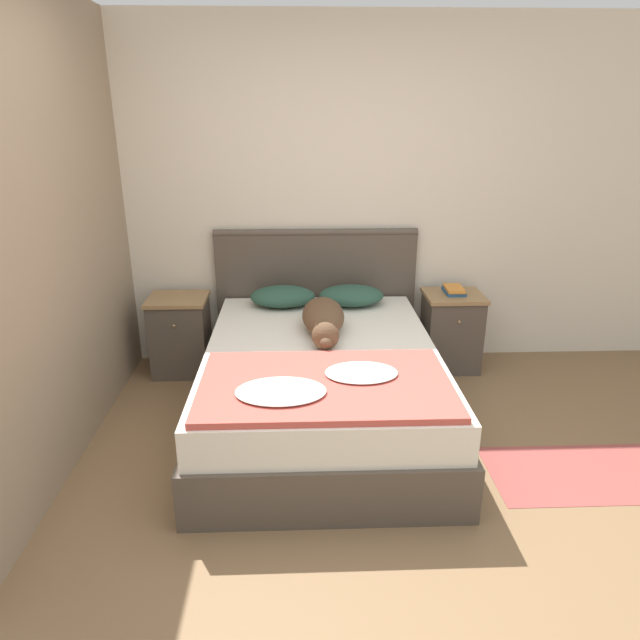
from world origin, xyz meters
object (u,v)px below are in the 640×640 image
Objects in this scene: nightstand_right at (451,331)px; pillow_right at (351,296)px; book_stack at (454,290)px; bed at (321,386)px; pillow_left at (283,296)px; nightstand_left at (181,335)px; dog at (324,319)px.

pillow_right is at bearing -178.07° from nightstand_right.
pillow_right is 2.18× the size of book_stack.
bed is 4.20× the size of pillow_left.
dog is (1.06, -0.56, 0.32)m from nightstand_left.
pillow_right is (1.29, -0.03, 0.30)m from nightstand_left.
nightstand_right is 1.25× the size of pillow_right.
pillow_left is at bearing -178.83° from nightstand_right.
dog is at bearing -149.87° from book_stack.
nightstand_right reaches higher than bed.
bed is 3.35× the size of nightstand_right.
pillow_left reaches higher than bed.
book_stack is (1.29, 0.05, 0.02)m from pillow_left.
pillow_left is 1.00× the size of pillow_right.
bed is at bearing -141.13° from book_stack.
dog is (0.28, -0.54, 0.02)m from pillow_left.
nightstand_left is 1.25× the size of pillow_right.
dog is at bearing -113.12° from pillow_right.
bed is 1.32m from nightstand_left.
nightstand_left is (-1.03, 0.81, 0.04)m from bed.
pillow_right reaches higher than book_stack.
book_stack is (1.01, 0.59, -0.00)m from dog.
nightstand_left is 2.07m from nightstand_right.
dog reaches higher than pillow_right.
pillow_right is at bearing 0.00° from pillow_left.
dog reaches higher than book_stack.
nightstand_right is 2.73× the size of book_stack.
pillow_left is 1.29m from book_stack.
book_stack is at bearing 38.87° from bed.
dog is at bearing -150.81° from nightstand_right.
nightstand_left is 2.10m from book_stack.
dog is 3.60× the size of book_stack.
pillow_right reaches higher than nightstand_right.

